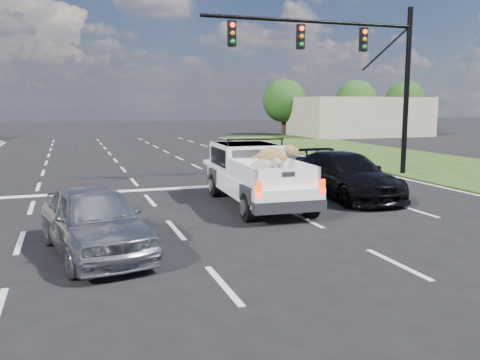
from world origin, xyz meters
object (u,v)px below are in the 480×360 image
object	(u,v)px
traffic_signal	(358,62)
pickup_truck	(255,174)
silver_sedan	(94,220)
black_coupe	(345,175)

from	to	relation	value
traffic_signal	pickup_truck	distance (m)	8.21
silver_sedan	pickup_truck	bearing A→B (deg)	26.45
silver_sedan	black_coupe	bearing A→B (deg)	15.06
pickup_truck	silver_sedan	bearing A→B (deg)	-140.20
black_coupe	pickup_truck	bearing A→B (deg)	-177.73
black_coupe	traffic_signal	bearing A→B (deg)	53.49
pickup_truck	traffic_signal	bearing A→B (deg)	37.18
traffic_signal	black_coupe	bearing A→B (deg)	-125.25
traffic_signal	silver_sedan	size ratio (longest dim) A/B	2.19
traffic_signal	pickup_truck	xyz separation A→B (m)	(-5.99, -4.14, -3.79)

